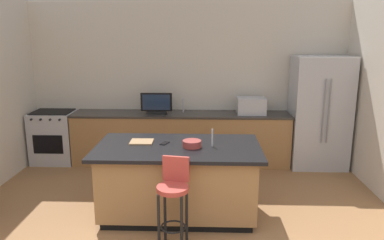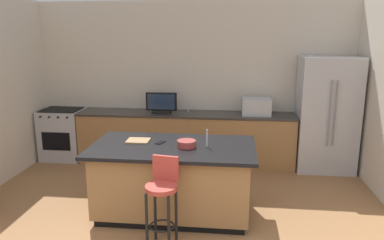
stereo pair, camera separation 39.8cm
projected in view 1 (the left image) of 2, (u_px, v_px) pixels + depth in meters
wall_back at (188, 82)px, 6.73m from camera, size 6.09×0.12×2.82m
counter_back at (181, 138)px, 6.58m from camera, size 3.78×0.62×0.91m
kitchen_island at (178, 180)px, 4.70m from camera, size 2.04×1.14×0.91m
refrigerator at (319, 112)px, 6.35m from camera, size 0.94×0.72×1.90m
range_oven at (55, 137)px, 6.66m from camera, size 0.73×0.63×0.93m
microwave at (251, 106)px, 6.40m from camera, size 0.48×0.36×0.28m
tv_monitor at (156, 104)px, 6.40m from camera, size 0.54×0.16×0.36m
sink_faucet_back at (183, 105)px, 6.55m from camera, size 0.02×0.02×0.24m
sink_faucet_island at (212, 138)px, 4.56m from camera, size 0.02×0.02×0.22m
bar_stool_center at (174, 195)px, 3.94m from camera, size 0.34×0.36×0.99m
fruit_bowl at (192, 144)px, 4.55m from camera, size 0.23×0.23×0.08m
cell_phone at (165, 143)px, 4.70m from camera, size 0.12×0.17×0.01m
tv_remote at (190, 144)px, 4.63m from camera, size 0.13×0.17×0.02m
cutting_board at (142, 142)px, 4.74m from camera, size 0.29×0.25×0.02m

